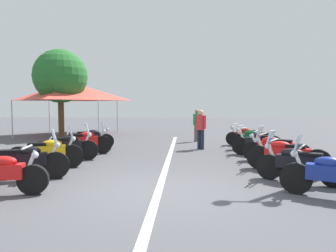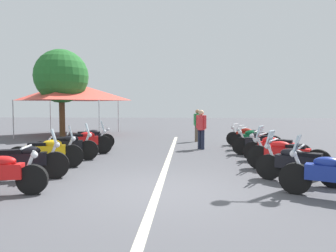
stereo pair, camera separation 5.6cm
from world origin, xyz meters
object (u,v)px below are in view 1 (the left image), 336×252
at_px(motorcycle_left_row_2, 47,152).
at_px(motorcycle_right_row_5, 255,140).
at_px(roadside_tree_0, 60,77).
at_px(motorcycle_right_row_3, 276,148).
at_px(bystander_0, 197,123).
at_px(motorcycle_left_row_1, 23,161).
at_px(motorcycle_right_row_4, 261,143).
at_px(motorcycle_left_row_3, 66,146).
at_px(motorcycle_left_row_5, 89,138).
at_px(motorcycle_right_row_6, 249,136).
at_px(event_tent, 70,91).
at_px(motorcycle_right_row_1, 299,163).
at_px(motorcycle_left_row_4, 83,142).
at_px(traffic_cone_0, 296,149).
at_px(bystander_1, 201,126).
at_px(motorcycle_right_row_2, 286,154).

height_order(motorcycle_left_row_2, motorcycle_right_row_5, motorcycle_left_row_2).
bearing_deg(motorcycle_left_row_2, roadside_tree_0, 89.56).
xyz_separation_m(motorcycle_right_row_3, bystander_0, (5.78, 2.25, 0.48)).
bearing_deg(motorcycle_left_row_1, motorcycle_right_row_4, 12.35).
bearing_deg(motorcycle_right_row_3, bystander_0, -45.09).
height_order(motorcycle_left_row_2, motorcycle_left_row_3, motorcycle_left_row_2).
bearing_deg(motorcycle_left_row_5, motorcycle_left_row_3, -109.16).
height_order(motorcycle_left_row_3, motorcycle_right_row_4, motorcycle_left_row_3).
distance_m(motorcycle_right_row_6, roadside_tree_0, 10.86).
relative_size(motorcycle_left_row_1, motorcycle_right_row_6, 1.08).
relative_size(motorcycle_right_row_3, roadside_tree_0, 0.40).
distance_m(motorcycle_left_row_2, motorcycle_right_row_4, 7.08).
relative_size(motorcycle_left_row_5, event_tent, 0.38).
xyz_separation_m(motorcycle_left_row_1, motorcycle_right_row_1, (0.10, -6.48, -0.02)).
xyz_separation_m(motorcycle_left_row_1, motorcycle_left_row_4, (4.08, -0.13, 0.00)).
distance_m(motorcycle_right_row_3, motorcycle_right_row_6, 3.99).
distance_m(motorcycle_left_row_2, motorcycle_left_row_5, 4.04).
distance_m(motorcycle_left_row_5, motorcycle_right_row_4, 6.73).
bearing_deg(motorcycle_right_row_6, traffic_cone_0, 139.24).
relative_size(motorcycle_right_row_1, roadside_tree_0, 0.37).
distance_m(motorcycle_left_row_5, event_tent, 7.11).
relative_size(motorcycle_right_row_4, roadside_tree_0, 0.39).
xyz_separation_m(motorcycle_left_row_3, motorcycle_right_row_6, (3.98, -6.67, -0.02)).
xyz_separation_m(motorcycle_left_row_1, motorcycle_right_row_6, (6.74, -6.66, -0.02)).
xyz_separation_m(motorcycle_right_row_5, bystander_1, (0.42, 2.10, 0.48)).
bearing_deg(motorcycle_left_row_3, motorcycle_right_row_1, -35.89).
height_order(motorcycle_left_row_5, bystander_1, bystander_1).
bearing_deg(event_tent, motorcycle_left_row_5, -153.89).
bearing_deg(motorcycle_right_row_2, bystander_1, -34.19).
bearing_deg(motorcycle_left_row_5, bystander_1, -16.77).
bearing_deg(motorcycle_left_row_4, motorcycle_right_row_6, 4.08).
bearing_deg(motorcycle_left_row_2, motorcycle_right_row_6, 18.83).
bearing_deg(bystander_1, motorcycle_right_row_4, -85.09).
distance_m(motorcycle_left_row_1, motorcycle_left_row_3, 2.75).
bearing_deg(traffic_cone_0, bystander_0, 35.55).
bearing_deg(motorcycle_right_row_1, motorcycle_left_row_2, 19.78).
xyz_separation_m(motorcycle_left_row_4, motorcycle_right_row_2, (-2.72, -6.45, 0.00)).
height_order(bystander_1, roadside_tree_0, roadside_tree_0).
height_order(bystander_0, event_tent, event_tent).
height_order(motorcycle_left_row_5, motorcycle_right_row_4, motorcycle_right_row_4).
relative_size(motorcycle_right_row_2, roadside_tree_0, 0.40).
distance_m(motorcycle_right_row_5, motorcycle_right_row_6, 1.44).
distance_m(motorcycle_right_row_1, motorcycle_right_row_4, 3.96).
relative_size(motorcycle_right_row_6, traffic_cone_0, 3.20).
relative_size(motorcycle_left_row_1, motorcycle_right_row_5, 1.14).
xyz_separation_m(motorcycle_right_row_5, traffic_cone_0, (-1.37, -1.13, -0.17)).
height_order(motorcycle_right_row_5, motorcycle_right_row_6, motorcycle_right_row_5).
bearing_deg(roadside_tree_0, motorcycle_right_row_3, -127.66).
relative_size(motorcycle_left_row_5, bystander_0, 1.23).
xyz_separation_m(motorcycle_left_row_1, bystander_0, (8.53, -4.44, 0.46)).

